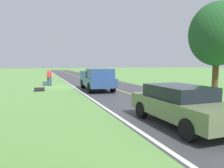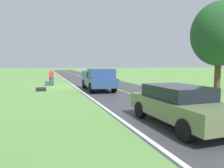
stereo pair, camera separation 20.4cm
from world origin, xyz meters
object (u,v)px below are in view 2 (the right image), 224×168
object	(u,v)px
pickup_truck_passing	(99,79)
sedan_ahead_same_lane	(179,104)
suitcase_carried	(47,84)
tree_far_side_near	(219,34)
hitchhiker_walking	(51,76)

from	to	relation	value
pickup_truck_passing	sedan_ahead_same_lane	world-z (taller)	pickup_truck_passing
pickup_truck_passing	sedan_ahead_same_lane	bearing A→B (deg)	91.51
suitcase_carried	tree_far_side_near	xyz separation A→B (m)	(-13.06, 8.60, 4.34)
hitchhiker_walking	pickup_truck_passing	bearing A→B (deg)	124.33
hitchhiker_walking	tree_far_side_near	world-z (taller)	tree_far_side_near
pickup_truck_passing	suitcase_carried	bearing A→B (deg)	-52.21
suitcase_carried	tree_far_side_near	size ratio (longest dim) A/B	0.06
pickup_truck_passing	tree_far_side_near	world-z (taller)	tree_far_side_near
hitchhiker_walking	sedan_ahead_same_lane	world-z (taller)	hitchhiker_walking
suitcase_carried	pickup_truck_passing	xyz separation A→B (m)	(-4.03, 5.20, 0.74)
pickup_truck_passing	tree_far_side_near	size ratio (longest dim) A/B	0.77
tree_far_side_near	sedan_ahead_same_lane	xyz separation A→B (m)	(8.75, 7.16, -3.81)
hitchhiker_walking	pickup_truck_passing	distance (m)	6.41
hitchhiker_walking	suitcase_carried	distance (m)	0.87
hitchhiker_walking	suitcase_carried	bearing A→B (deg)	12.57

